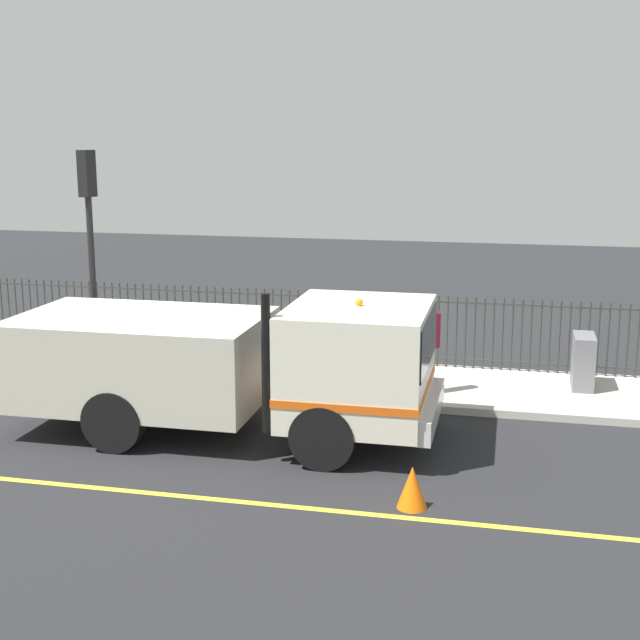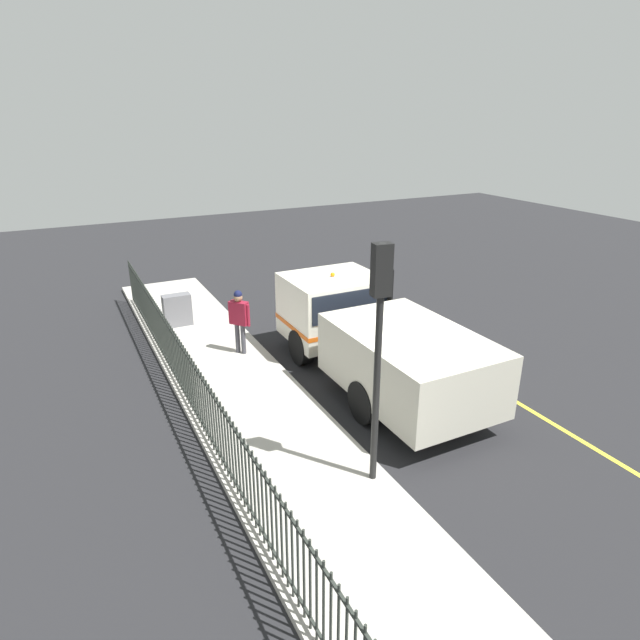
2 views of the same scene
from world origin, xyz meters
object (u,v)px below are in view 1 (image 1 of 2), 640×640
(worker_standing, at_px, (425,335))
(traffic_light_near, at_px, (89,220))
(utility_cabinet, at_px, (583,361))
(traffic_cone, at_px, (412,487))
(work_truck, at_px, (246,359))

(worker_standing, distance_m, traffic_light_near, 6.54)
(utility_cabinet, distance_m, traffic_cone, 6.21)
(worker_standing, height_order, traffic_cone, worker_standing)
(traffic_cone, bearing_deg, work_truck, 53.33)
(work_truck, xyz_separation_m, traffic_cone, (-2.17, -2.91, -0.99))
(worker_standing, distance_m, utility_cabinet, 3.09)
(traffic_cone, bearing_deg, utility_cabinet, -23.58)
(work_truck, distance_m, worker_standing, 3.54)
(traffic_cone, bearing_deg, traffic_light_near, 57.21)
(worker_standing, xyz_separation_m, traffic_light_near, (-0.37, 6.23, 1.95))
(work_truck, height_order, worker_standing, work_truck)
(worker_standing, relative_size, traffic_cone, 3.19)
(work_truck, height_order, traffic_light_near, traffic_light_near)
(utility_cabinet, bearing_deg, traffic_light_near, 99.01)
(traffic_light_near, xyz_separation_m, traffic_cone, (-4.24, -6.58, -2.91))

